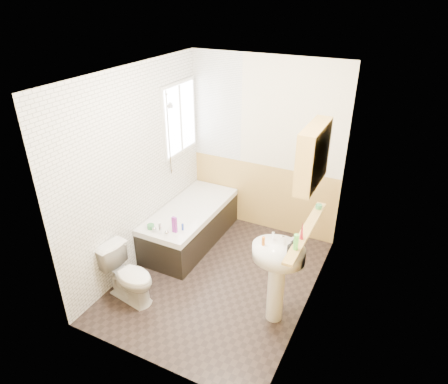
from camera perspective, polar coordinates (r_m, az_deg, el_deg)
The scene contains 26 objects.
floor at distance 5.10m, azimuth -0.77°, elevation -12.23°, with size 2.80×2.80×0.00m, color black.
ceiling at distance 3.99m, azimuth -1.00°, elevation 16.51°, with size 2.80×2.80×0.00m, color white.
wall_back at distance 5.58m, azimuth 5.80°, elevation 6.30°, with size 2.20×0.02×2.50m, color #EEE4C5.
wall_front at distance 3.40m, azimuth -11.94°, elevation -9.48°, with size 2.20×0.02×2.50m, color #EEE4C5.
wall_left at distance 4.96m, azimuth -12.36°, elevation 2.96°, with size 0.02×2.80×2.50m, color #EEE4C5.
wall_right at distance 4.08m, azimuth 13.16°, elevation -2.86°, with size 0.02×2.80×2.50m, color #EEE4C5.
wainscot_right at distance 4.50m, azimuth 11.85°, elevation -11.06°, with size 0.01×2.80×1.00m, color #D6AD58.
wainscot_front at distance 3.91m, azimuth -10.62°, elevation -18.12°, with size 2.20×0.01×1.00m, color #D6AD58.
wainscot_back at distance 5.88m, azimuth 5.38°, elevation -0.59°, with size 2.20×0.01×1.00m, color #D6AD58.
tile_cladding_left at distance 4.95m, azimuth -12.16°, elevation 2.91°, with size 0.01×2.80×2.50m, color white.
tile_return_back at distance 5.68m, azimuth -1.02°, elevation 12.14°, with size 0.75×0.01×1.50m, color white.
window at distance 5.51m, azimuth -6.30°, elevation 10.40°, with size 0.03×0.79×0.99m.
bathtub at distance 5.63m, azimuth -4.79°, elevation -4.56°, with size 0.70×1.61×0.67m.
shower_riser at distance 5.26m, azimuth -7.89°, elevation 9.24°, with size 0.10×0.08×1.13m.
toilet at distance 4.76m, azimuth -13.41°, elevation -11.50°, with size 0.37×0.66×0.65m, color white.
sink at distance 4.21m, azimuth 7.63°, elevation -10.80°, with size 0.55×0.44×1.06m.
pine_shelf at distance 4.13m, azimuth 11.68°, elevation -5.45°, with size 0.10×1.24×0.03m, color #D6AD58.
medicine_cabinet at distance 3.81m, azimuth 12.57°, elevation 5.07°, with size 0.16×0.65×0.59m.
foam_can at distance 3.78m, azimuth 10.25°, elevation -7.04°, with size 0.05×0.05×0.16m, color #59C647.
green_bottle at distance 3.92m, azimuth 11.09°, elevation -5.42°, with size 0.04×0.04×0.19m, color maroon.
black_jar at distance 4.51m, azimuth 13.39°, elevation -2.03°, with size 0.07×0.07×0.05m, color #388447.
soap_bottle at distance 3.95m, azimuth 9.71°, elevation -8.35°, with size 0.07×0.17×0.08m, color black.
clear_bottle at distance 4.04m, azimuth 5.64°, elevation -7.00°, with size 0.03×0.03×0.09m, color orange.
blue_gel at distance 4.95m, azimuth -7.09°, elevation -4.66°, with size 0.06×0.04×0.21m, color purple.
cream_jar at distance 5.11m, azimuth -10.42°, elevation -4.88°, with size 0.09×0.09×0.06m, color #388447.
orange_bottle at distance 5.01m, azimuth -5.93°, elevation -4.99°, with size 0.03×0.03×0.09m, color #19339E.
Camera 1 is at (1.80, -3.47, 3.27)m, focal length 32.00 mm.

